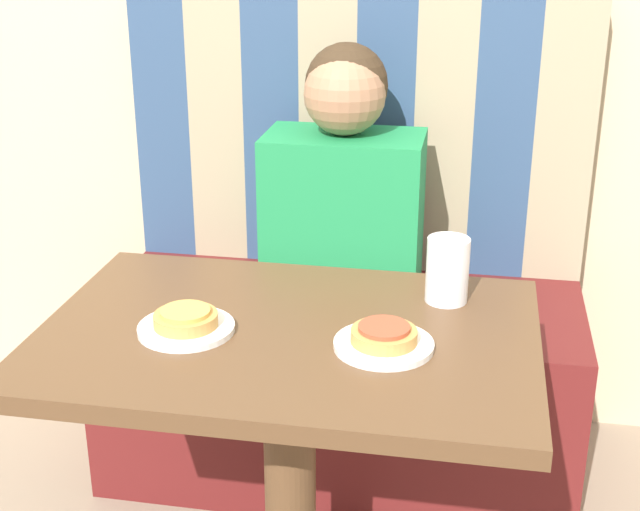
# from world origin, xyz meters

# --- Properties ---
(booth_seat) EXTENTS (1.20, 0.57, 0.50)m
(booth_seat) POSITION_xyz_m (0.00, 0.64, 0.25)
(booth_seat) COLOR #5B1919
(booth_seat) RESTS_ON ground_plane
(booth_backrest) EXTENTS (1.20, 0.10, 0.74)m
(booth_backrest) POSITION_xyz_m (0.00, 0.88, 0.86)
(booth_backrest) COLOR navy
(booth_backrest) RESTS_ON booth_seat
(dining_table) EXTENTS (0.90, 0.62, 0.71)m
(dining_table) POSITION_xyz_m (0.00, 0.00, 0.60)
(dining_table) COLOR brown
(dining_table) RESTS_ON ground_plane
(person) EXTENTS (0.38, 0.24, 0.63)m
(person) POSITION_xyz_m (0.00, 0.65, 0.80)
(person) COLOR #1E8447
(person) RESTS_ON booth_seat
(plate_left) EXTENTS (0.17, 0.17, 0.01)m
(plate_left) POSITION_xyz_m (-0.18, -0.04, 0.71)
(plate_left) COLOR white
(plate_left) RESTS_ON dining_table
(plate_right) EXTENTS (0.17, 0.17, 0.01)m
(plate_right) POSITION_xyz_m (0.18, -0.04, 0.71)
(plate_right) COLOR white
(plate_right) RESTS_ON dining_table
(pizza_left) EXTENTS (0.12, 0.12, 0.03)m
(pizza_left) POSITION_xyz_m (-0.18, -0.04, 0.73)
(pizza_left) COLOR #C68E47
(pizza_left) RESTS_ON plate_left
(pizza_right) EXTENTS (0.12, 0.12, 0.03)m
(pizza_right) POSITION_xyz_m (0.18, -0.04, 0.73)
(pizza_right) COLOR #C68E47
(pizza_right) RESTS_ON plate_right
(drinking_cup) EXTENTS (0.08, 0.08, 0.13)m
(drinking_cup) POSITION_xyz_m (0.27, 0.18, 0.77)
(drinking_cup) COLOR silver
(drinking_cup) RESTS_ON dining_table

